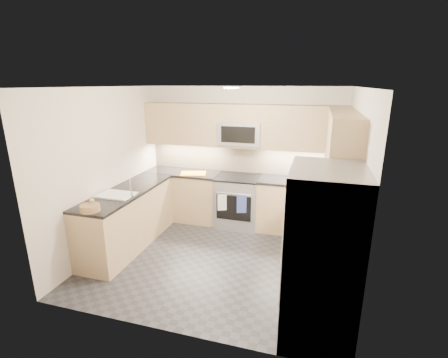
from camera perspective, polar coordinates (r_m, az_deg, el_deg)
The scene contains 36 objects.
floor at distance 5.07m, azimuth -1.14°, elevation -13.66°, with size 3.60×3.20×0.00m, color #26262B.
ceiling at distance 4.39m, azimuth -1.33°, elevation 15.87°, with size 3.60×3.20×0.02m, color beige.
wall_back at distance 6.07m, azimuth 3.31°, elevation 4.13°, with size 3.60×0.02×2.50m, color beige.
wall_front at distance 3.18m, azimuth -9.98°, elevation -7.89°, with size 3.60×0.02×2.50m, color beige.
wall_left at distance 5.38m, azimuth -19.86°, elevation 1.53°, with size 0.02×3.20×2.50m, color beige.
wall_right at distance 4.40m, azimuth 21.74°, elevation -1.86°, with size 0.02×3.20×2.50m, color beige.
base_cab_back_left at distance 6.34m, azimuth -7.08°, elevation -2.94°, with size 1.42×0.60×0.90m, color tan.
base_cab_back_right at distance 5.87m, azimuth 12.96°, elevation -4.87°, with size 1.42×0.60×0.90m, color tan.
base_cab_right at distance 4.82m, azimuth 16.97°, elevation -10.10°, with size 0.60×1.70×0.90m, color tan.
base_cab_peninsula at distance 5.46m, azimuth -16.47°, elevation -6.81°, with size 0.60×2.00×0.90m, color tan.
countertop_back_left at distance 6.21m, azimuth -7.23°, elevation 1.16°, with size 1.42×0.63×0.04m, color black.
countertop_back_right at distance 5.72m, azimuth 13.26°, elevation -0.48°, with size 1.42×0.63×0.04m, color black.
countertop_right at distance 4.63m, azimuth 17.46°, elevation -4.88°, with size 0.63×1.70×0.04m, color black.
countertop_peninsula at distance 5.30m, azimuth -16.88°, elevation -2.13°, with size 0.63×2.00×0.04m, color black.
upper_cab_back at distance 5.80m, azimuth 3.01°, elevation 9.32°, with size 3.60×0.35×0.75m, color tan.
upper_cab_right at distance 4.52m, azimuth 20.01°, elevation 6.31°, with size 0.35×1.95×0.75m, color tan.
backsplash_back at distance 6.08m, azimuth 3.29°, elevation 3.61°, with size 3.60×0.01×0.51m, color tan.
backsplash_right at distance 4.85m, azimuth 21.18°, elevation -0.85°, with size 0.01×2.30×0.51m, color tan.
gas_range at distance 5.99m, azimuth 2.48°, elevation -3.96°, with size 0.76×0.65×0.91m, color #919398.
range_cooktop at distance 5.85m, azimuth 2.54°, elevation 0.26°, with size 0.76×0.65×0.03m, color black.
oven_door_glass at distance 5.69m, azimuth 1.68°, elevation -5.13°, with size 0.62×0.02×0.45m, color black.
oven_handle at distance 5.58m, azimuth 1.65°, elevation -2.62°, with size 0.02×0.02×0.60m, color #B2B5BA.
microwave at distance 5.80m, azimuth 2.93°, elevation 8.07°, with size 0.76×0.40×0.40m, color #999CA0.
microwave_door at distance 5.60m, azimuth 2.44°, elevation 7.78°, with size 0.60×0.01×0.28m, color black.
refrigerator at distance 3.45m, azimuth 16.79°, elevation -12.78°, with size 0.70×0.90×1.80m, color gray.
fridge_handle_left at distance 3.28m, azimuth 10.22°, elevation -12.97°, with size 0.02×0.02×1.20m, color #B2B5BA.
fridge_handle_right at distance 3.60m, azimuth 10.88°, elevation -10.21°, with size 0.02×0.02×1.20m, color #B2B5BA.
sink_basin at distance 5.12m, azimuth -18.34°, elevation -3.40°, with size 0.52×0.38×0.16m, color white.
faucet at distance 4.92m, azimuth -16.05°, elevation -1.54°, with size 0.03×0.03×0.28m, color silver.
utensil_bowl at distance 5.70m, azimuth 18.19°, elevation 0.06°, with size 0.26×0.26×0.15m, color #4EB758.
cutting_board at distance 6.01m, azimuth -5.41°, elevation 0.97°, with size 0.46×0.32×0.01m, color orange.
fruit_basket at distance 4.59m, azimuth -22.49°, elevation -4.73°, with size 0.25×0.25×0.09m, color #A1774B.
fruit_apple at distance 4.66m, azimuth -22.36°, elevation -3.49°, with size 0.08×0.08×0.08m, color maroon.
fruit_pear at distance 4.64m, azimuth -22.26°, elevation -3.57°, with size 0.07×0.07×0.07m, color #64A446.
dish_towel_check at distance 5.67m, azimuth -0.34°, elevation -4.13°, with size 0.16×0.01×0.29m, color white.
dish_towel_blue at distance 5.59m, azimuth 3.11°, elevation -4.48°, with size 0.17×0.01×0.32m, color navy.
Camera 1 is at (1.32, -4.18, 2.55)m, focal length 26.00 mm.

